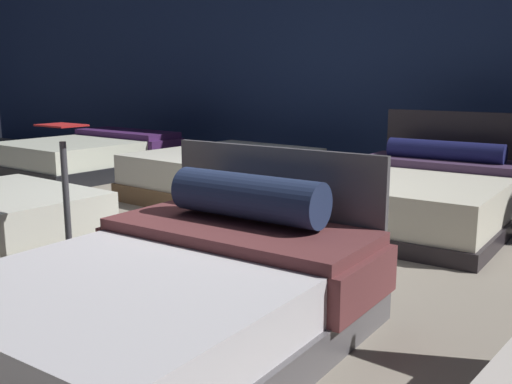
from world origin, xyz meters
TOP-DOWN VIEW (x-y plane):
  - ground_plane at (0.00, 0.00)m, footprint 18.00×18.00m
  - showroom_back_wall at (0.00, 3.45)m, footprint 18.00×0.06m
  - bed_2 at (1.10, -1.48)m, footprint 1.66×2.07m
  - bed_4 at (-3.54, 1.56)m, footprint 1.74×2.11m
  - bed_5 at (-1.10, 1.53)m, footprint 1.61×2.02m
  - bed_6 at (1.19, 1.57)m, footprint 1.66×2.11m
  - price_sign at (0.00, -1.32)m, footprint 0.28×0.24m

SIDE VIEW (x-z plane):
  - ground_plane at x=0.00m, z-range -0.02..0.00m
  - bed_5 at x=-1.10m, z-range 0.00..0.49m
  - bed_4 at x=-3.54m, z-range -0.03..0.52m
  - bed_2 at x=1.10m, z-range -0.20..0.71m
  - bed_6 at x=1.19m, z-range -0.23..0.75m
  - price_sign at x=0.00m, z-range -0.12..0.92m
  - showroom_back_wall at x=0.00m, z-range 0.00..3.50m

